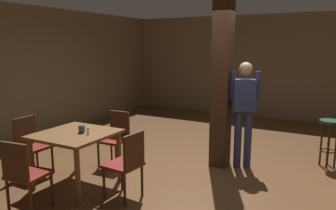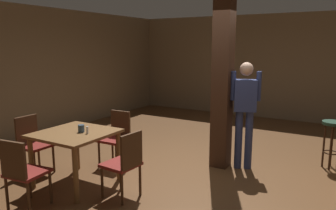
# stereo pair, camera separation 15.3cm
# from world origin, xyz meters

# --- Properties ---
(ground_plane) EXTENTS (10.80, 10.80, 0.00)m
(ground_plane) POSITION_xyz_m (0.00, 0.00, 0.00)
(ground_plane) COLOR brown
(wall_back) EXTENTS (8.00, 0.10, 2.80)m
(wall_back) POSITION_xyz_m (0.00, 4.50, 1.40)
(wall_back) COLOR #756047
(wall_back) RESTS_ON ground_plane
(wall_left) EXTENTS (0.10, 9.00, 2.80)m
(wall_left) POSITION_xyz_m (-4.00, 0.00, 1.40)
(wall_left) COLOR #756047
(wall_left) RESTS_ON ground_plane
(pillar) EXTENTS (0.28, 0.28, 2.80)m
(pillar) POSITION_xyz_m (0.17, 0.35, 1.40)
(pillar) COLOR #382114
(pillar) RESTS_ON ground_plane
(dining_table) EXTENTS (0.99, 0.99, 0.78)m
(dining_table) POSITION_xyz_m (-1.35, -1.39, 0.65)
(dining_table) COLOR brown
(dining_table) RESTS_ON ground_plane
(chair_south) EXTENTS (0.47, 0.47, 0.89)m
(chair_south) POSITION_xyz_m (-1.33, -2.26, 0.51)
(chair_south) COLOR maroon
(chair_south) RESTS_ON ground_plane
(chair_west) EXTENTS (0.42, 0.42, 0.89)m
(chair_west) POSITION_xyz_m (-2.25, -1.43, 0.51)
(chair_west) COLOR maroon
(chair_west) RESTS_ON ground_plane
(chair_east) EXTENTS (0.45, 0.45, 0.89)m
(chair_east) POSITION_xyz_m (-0.46, -1.39, 0.51)
(chair_east) COLOR maroon
(chair_east) RESTS_ON ground_plane
(chair_north) EXTENTS (0.43, 0.43, 0.89)m
(chair_north) POSITION_xyz_m (-1.35, -0.47, 0.51)
(chair_north) COLOR maroon
(chair_north) RESTS_ON ground_plane
(napkin_cup) EXTENTS (0.09, 0.09, 0.10)m
(napkin_cup) POSITION_xyz_m (-1.27, -1.34, 0.83)
(napkin_cup) COLOR #33475B
(napkin_cup) RESTS_ON dining_table
(salt_shaker) EXTENTS (0.03, 0.03, 0.10)m
(salt_shaker) POSITION_xyz_m (-1.14, -1.36, 0.83)
(salt_shaker) COLOR silver
(salt_shaker) RESTS_ON dining_table
(standing_person) EXTENTS (0.47, 0.31, 1.72)m
(standing_person) POSITION_xyz_m (0.52, 0.43, 1.00)
(standing_person) COLOR navy
(standing_person) RESTS_ON ground_plane
(bar_stool_near) EXTENTS (0.34, 0.34, 0.78)m
(bar_stool_near) POSITION_xyz_m (1.75, 1.15, 0.58)
(bar_stool_near) COLOR #1E3828
(bar_stool_near) RESTS_ON ground_plane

